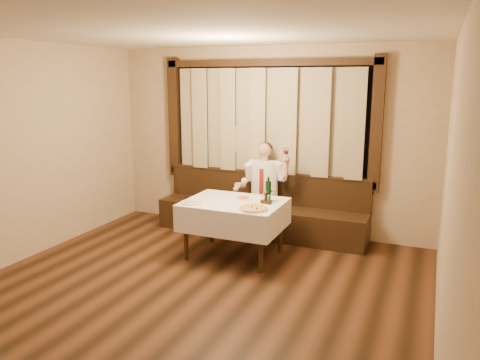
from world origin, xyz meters
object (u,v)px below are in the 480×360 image
at_px(cruet_caddy, 266,200).
at_px(seated_man, 263,183).
at_px(dining_table, 234,209).
at_px(pasta_red, 244,197).
at_px(pasta_cream, 191,200).
at_px(banquette, 261,214).
at_px(green_bottle, 268,191).
at_px(pizza, 254,209).

bearing_deg(cruet_caddy, seated_man, 117.58).
height_order(dining_table, pasta_red, pasta_red).
distance_m(pasta_red, seated_man, 0.78).
distance_m(dining_table, pasta_cream, 0.57).
relative_size(dining_table, pasta_red, 5.35).
bearing_deg(banquette, green_bottle, -64.44).
bearing_deg(cruet_caddy, pasta_red, 169.10).
height_order(green_bottle, cruet_caddy, green_bottle).
xyz_separation_m(dining_table, cruet_caddy, (0.42, 0.05, 0.16)).
distance_m(pizza, pasta_red, 0.54).
distance_m(banquette, pasta_red, 0.99).
bearing_deg(pasta_cream, seated_man, 66.57).
relative_size(banquette, pasta_red, 13.48).
xyz_separation_m(dining_table, pasta_red, (0.07, 0.15, 0.14)).
relative_size(dining_table, pizza, 3.48).
distance_m(dining_table, pasta_red, 0.22).
height_order(banquette, pasta_cream, banquette).
relative_size(banquette, seated_man, 2.28).
relative_size(banquette, dining_table, 2.52).
relative_size(pasta_red, pasta_cream, 0.85).
bearing_deg(pizza, dining_table, 143.46).
height_order(green_bottle, seated_man, seated_man).
bearing_deg(pasta_cream, cruet_caddy, 21.18).
relative_size(dining_table, seated_man, 0.90).
bearing_deg(pizza, cruet_caddy, 83.13).
relative_size(dining_table, green_bottle, 3.80).
height_order(dining_table, pizza, pizza).
bearing_deg(dining_table, seated_man, 86.22).
distance_m(pasta_red, pasta_cream, 0.70).
bearing_deg(seated_man, banquette, 124.67).
bearing_deg(green_bottle, pasta_red, 178.43).
bearing_deg(pizza, green_bottle, 85.18).
bearing_deg(cruet_caddy, banquette, 118.83).
bearing_deg(pasta_red, cruet_caddy, -16.11).
bearing_deg(pasta_red, seated_man, 90.82).
relative_size(cruet_caddy, seated_man, 0.10).
xyz_separation_m(banquette, green_bottle, (0.42, -0.88, 0.59)).
bearing_deg(dining_table, pasta_cream, -147.98).
height_order(banquette, dining_table, banquette).
height_order(banquette, green_bottle, green_bottle).
height_order(dining_table, cruet_caddy, cruet_caddy).
height_order(pizza, green_bottle, green_bottle).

